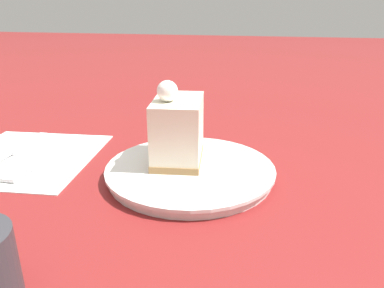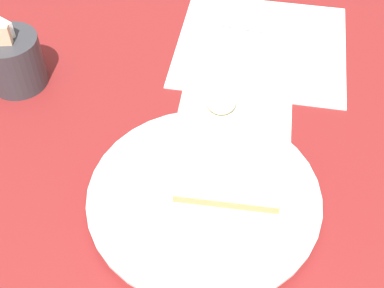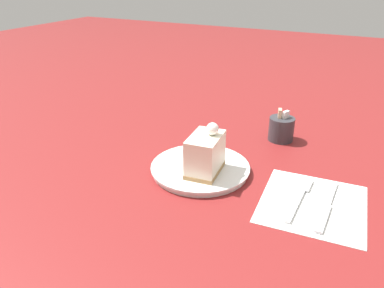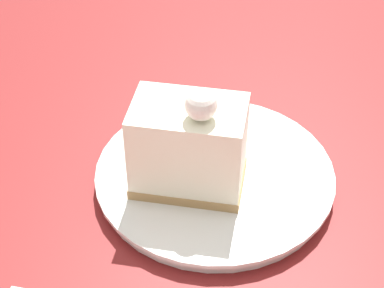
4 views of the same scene
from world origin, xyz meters
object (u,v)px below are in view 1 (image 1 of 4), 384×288
(knife, at_px, (16,150))
(fork, at_px, (37,160))
(plate, at_px, (190,171))
(cake_slice, at_px, (178,129))

(knife, bearing_deg, fork, 152.64)
(plate, height_order, cake_slice, cake_slice)
(cake_slice, xyz_separation_m, knife, (0.25, -0.01, -0.05))
(cake_slice, relative_size, knife, 0.60)
(plate, relative_size, cake_slice, 1.99)
(fork, relative_size, knife, 0.91)
(plate, height_order, fork, plate)
(plate, relative_size, knife, 1.20)
(plate, bearing_deg, fork, -0.41)
(cake_slice, relative_size, fork, 0.66)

